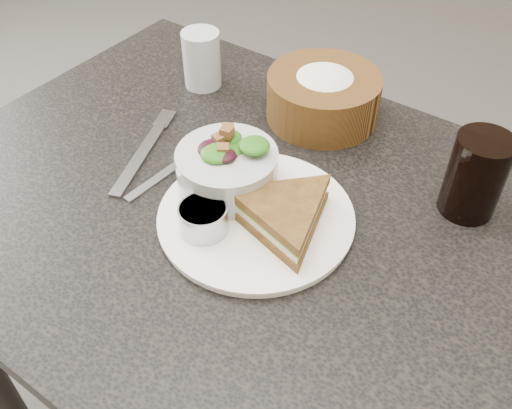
{
  "coord_description": "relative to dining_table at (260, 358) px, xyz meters",
  "views": [
    {
      "loc": [
        0.32,
        -0.45,
        1.3
      ],
      "look_at": [
        0.0,
        -0.02,
        0.78
      ],
      "focal_mm": 40.0,
      "sensor_mm": 36.0,
      "label": 1
    }
  ],
  "objects": [
    {
      "name": "orange_wedge",
      "position": [
        0.04,
        0.05,
        0.4
      ],
      "size": [
        0.09,
        0.09,
        0.03
      ],
      "primitive_type": "cone",
      "rotation": [
        0.0,
        0.0,
        0.7
      ],
      "color": "orange",
      "rests_on": "dinner_plate"
    },
    {
      "name": "bread_basket",
      "position": [
        -0.05,
        0.24,
        0.43
      ],
      "size": [
        0.23,
        0.23,
        0.1
      ],
      "primitive_type": null,
      "rotation": [
        0.0,
        0.0,
        0.3
      ],
      "color": "brown",
      "rests_on": "dining_table"
    },
    {
      "name": "salad_bowl",
      "position": [
        -0.06,
        0.01,
        0.43
      ],
      "size": [
        0.15,
        0.15,
        0.08
      ],
      "primitive_type": null,
      "rotation": [
        0.0,
        0.0,
        -0.11
      ],
      "color": "#AEB7B2",
      "rests_on": "dinner_plate"
    },
    {
      "name": "dining_table",
      "position": [
        0.0,
        0.0,
        0.0
      ],
      "size": [
        1.0,
        0.7,
        0.75
      ],
      "primitive_type": "cube",
      "color": "black",
      "rests_on": "floor"
    },
    {
      "name": "sandwich",
      "position": [
        0.05,
        -0.02,
        0.41
      ],
      "size": [
        0.2,
        0.2,
        0.04
      ],
      "primitive_type": null,
      "rotation": [
        0.0,
        0.0,
        -0.25
      ],
      "color": "brown",
      "rests_on": "dinner_plate"
    },
    {
      "name": "water_glass",
      "position": [
        -0.27,
        0.2,
        0.42
      ],
      "size": [
        0.09,
        0.09,
        0.1
      ],
      "primitive_type": "cylinder",
      "rotation": [
        0.0,
        0.0,
        0.42
      ],
      "color": "#B0BCC0",
      "rests_on": "dining_table"
    },
    {
      "name": "knife",
      "position": [
        -0.16,
        0.01,
        0.38
      ],
      "size": [
        0.03,
        0.21,
        0.0
      ],
      "primitive_type": "cube",
      "rotation": [
        0.0,
        0.0,
        -0.07
      ],
      "color": "#A0A1A6",
      "rests_on": "dining_table"
    },
    {
      "name": "dinner_plate",
      "position": [
        0.0,
        -0.02,
        0.38
      ],
      "size": [
        0.26,
        0.26,
        0.01
      ],
      "primitive_type": "cylinder",
      "color": "white",
      "rests_on": "dining_table"
    },
    {
      "name": "dressing_ramekin",
      "position": [
        -0.04,
        -0.08,
        0.41
      ],
      "size": [
        0.07,
        0.07,
        0.04
      ],
      "primitive_type": "cylinder",
      "rotation": [
        0.0,
        0.0,
        -0.19
      ],
      "color": "#A1A5AF",
      "rests_on": "dinner_plate"
    },
    {
      "name": "fork",
      "position": [
        -0.22,
        -0.01,
        0.38
      ],
      "size": [
        0.09,
        0.19,
        0.01
      ],
      "primitive_type": "cube",
      "rotation": [
        0.0,
        0.0,
        0.36
      ],
      "color": "gray",
      "rests_on": "dining_table"
    },
    {
      "name": "cola_glass",
      "position": [
        0.22,
        0.17,
        0.44
      ],
      "size": [
        0.08,
        0.08,
        0.13
      ],
      "primitive_type": null,
      "rotation": [
        0.0,
        0.0,
        -0.09
      ],
      "color": "black",
      "rests_on": "dining_table"
    }
  ]
}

